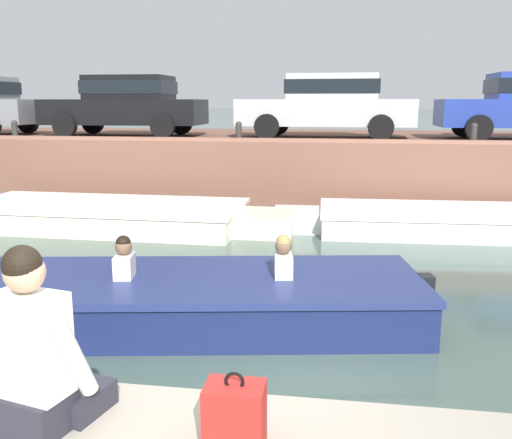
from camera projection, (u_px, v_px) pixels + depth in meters
ground_plane at (291, 280)px, 8.15m from camera, size 400.00×400.00×0.00m
far_quay_wall at (318, 165)px, 15.59m from camera, size 60.00×6.00×1.62m
far_wall_coping at (313, 140)px, 12.63m from camera, size 60.00×0.24×0.08m
boat_moored_west_cream at (118, 216)px, 11.48m from camera, size 6.65×2.35×0.50m
boat_moored_central_white at (435, 221)px, 11.07m from camera, size 5.88×2.17×0.47m
motorboat_passing at (172, 300)px, 6.51m from camera, size 6.33×2.63×1.04m
car_left_inner_black at (127, 103)px, 14.85m from camera, size 4.13×1.93×1.54m
car_centre_silver at (329, 103)px, 14.06m from camera, size 4.36×1.99×1.54m
mooring_bollard_west at (15, 129)px, 13.79m from camera, size 0.15×0.15×0.45m
mooring_bollard_mid at (239, 131)px, 12.97m from camera, size 0.15×0.15×0.45m
mooring_bollard_east at (474, 132)px, 12.20m from camera, size 0.15×0.15×0.45m
person_seated_left at (39, 358)px, 2.86m from camera, size 0.58×0.60×0.96m
bottle_drink at (18, 415)px, 2.85m from camera, size 0.06×0.06×0.20m
backpack_on_ledge at (235, 418)px, 2.69m from camera, size 0.28×0.24×0.41m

